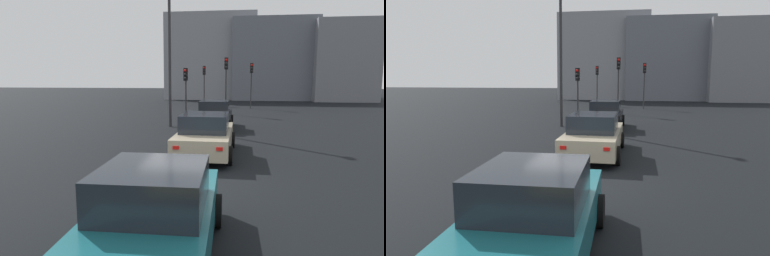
{
  "view_description": "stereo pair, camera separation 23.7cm",
  "coord_description": "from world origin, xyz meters",
  "views": [
    {
      "loc": [
        -9.14,
        -1.12,
        2.87
      ],
      "look_at": [
        -0.47,
        -0.05,
        1.55
      ],
      "focal_mm": 31.6,
      "sensor_mm": 36.0,
      "label": 1
    },
    {
      "loc": [
        -9.11,
        -1.36,
        2.87
      ],
      "look_at": [
        -0.47,
        -0.05,
        1.55
      ],
      "focal_mm": 31.6,
      "sensor_mm": 36.0,
      "label": 2
    }
  ],
  "objects": [
    {
      "name": "traffic_light_far_right",
      "position": [
        15.04,
        2.33,
        2.54
      ],
      "size": [
        0.33,
        0.3,
        3.52
      ],
      "rotation": [
        0.0,
        0.0,
        3.0
      ],
      "color": "#2D2D30",
      "rests_on": "ground_plane"
    },
    {
      "name": "building_facade_center",
      "position": [
        39.13,
        -6.0,
        5.04
      ],
      "size": [
        12.73,
        10.33,
        10.09
      ],
      "primitive_type": "cube",
      "color": "slate",
      "rests_on": "ground_plane"
    },
    {
      "name": "building_facade_right",
      "position": [
        40.6,
        2.0,
        5.46
      ],
      "size": [
        13.84,
        11.57,
        10.92
      ],
      "primitive_type": "cube",
      "color": "gray",
      "rests_on": "ground_plane"
    },
    {
      "name": "car_teal_third",
      "position": [
        -4.23,
        0.06,
        0.74
      ],
      "size": [
        4.05,
        2.01,
        1.55
      ],
      "rotation": [
        0.0,
        0.0,
        0.01
      ],
      "color": "#19606B",
      "rests_on": "ground_plane"
    },
    {
      "name": "traffic_light_near_right",
      "position": [
        22.49,
        -2.7,
        2.98
      ],
      "size": [
        0.32,
        0.3,
        4.14
      ],
      "rotation": [
        0.0,
        0.0,
        3.24
      ],
      "color": "#2D2D30",
      "rests_on": "ground_plane"
    },
    {
      "name": "ground_plane",
      "position": [
        0.0,
        0.0,
        -0.1
      ],
      "size": [
        160.0,
        160.0,
        0.2
      ],
      "primitive_type": "cube",
      "color": "black"
    },
    {
      "name": "car_black_lead",
      "position": [
        9.86,
        -0.07,
        0.75
      ],
      "size": [
        4.09,
        2.1,
        1.58
      ],
      "rotation": [
        0.0,
        0.0,
        -0.03
      ],
      "color": "black",
      "rests_on": "ground_plane"
    },
    {
      "name": "street_lamp_kerbside",
      "position": [
        10.16,
        2.54,
        5.2
      ],
      "size": [
        0.56,
        0.36,
        9.04
      ],
      "color": "#2D2D30",
      "rests_on": "ground_plane"
    },
    {
      "name": "car_beige_second",
      "position": [
        3.17,
        -0.11,
        0.75
      ],
      "size": [
        4.69,
        2.18,
        1.56
      ],
      "rotation": [
        0.0,
        0.0,
        -0.03
      ],
      "color": "tan",
      "rests_on": "ground_plane"
    },
    {
      "name": "building_facade_left",
      "position": [
        37.68,
        -14.0,
        4.76
      ],
      "size": [
        12.8,
        7.19,
        9.53
      ],
      "primitive_type": "cube",
      "color": "slate",
      "rests_on": "ground_plane"
    },
    {
      "name": "traffic_light_far_left",
      "position": [
        26.03,
        1.96,
        2.89
      ],
      "size": [
        0.32,
        0.3,
        4.02
      ],
      "rotation": [
        0.0,
        0.0,
        3.06
      ],
      "color": "#2D2D30",
      "rests_on": "ground_plane"
    },
    {
      "name": "traffic_light_near_left",
      "position": [
        17.44,
        -0.5,
        3.13
      ],
      "size": [
        0.32,
        0.3,
        4.36
      ],
      "rotation": [
        0.0,
        0.0,
        3.23
      ],
      "color": "#2D2D30",
      "rests_on": "ground_plane"
    }
  ]
}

